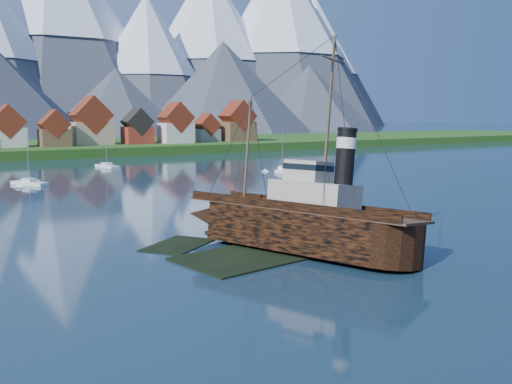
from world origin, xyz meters
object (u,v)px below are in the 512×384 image
tugboat_wreck (290,221)px  sailboat_e (107,167)px  sailboat_d (282,171)px  sailboat_c (29,184)px

tugboat_wreck → sailboat_e: bearing=63.6°
tugboat_wreck → sailboat_d: size_ratio=2.67×
tugboat_wreck → sailboat_c: (-12.19, 70.56, -2.62)m
sailboat_d → sailboat_e: bearing=-177.7°
sailboat_e → tugboat_wreck: bearing=-106.2°
sailboat_c → sailboat_d: sailboat_c is taller
tugboat_wreck → sailboat_d: tugboat_wreck is taller
tugboat_wreck → sailboat_d: 79.50m
sailboat_d → sailboat_e: 46.46m
sailboat_d → sailboat_e: size_ratio=1.02×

